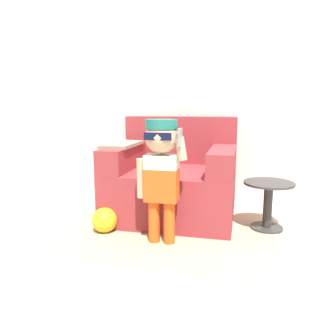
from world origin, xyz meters
name	(u,v)px	position (x,y,z in m)	size (l,w,h in m)	color
ground_plane	(182,220)	(0.00, 0.00, 0.00)	(10.00, 10.00, 0.00)	#BCB29E
wall_back	(195,81)	(0.00, 0.73, 1.30)	(10.00, 0.05, 2.60)	silver
armchair	(174,180)	(-0.11, 0.15, 0.34)	(1.15, 0.98, 0.93)	maroon
person_child	(161,162)	(-0.06, -0.53, 0.63)	(0.38, 0.29, 0.94)	#E05119
side_table	(268,201)	(0.75, -0.05, 0.25)	(0.42, 0.42, 0.41)	#333333
rug	(165,232)	(-0.08, -0.34, 0.00)	(1.82, 1.30, 0.01)	tan
toy_ball	(105,220)	(-0.57, -0.42, 0.10)	(0.21, 0.21, 0.21)	yellow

